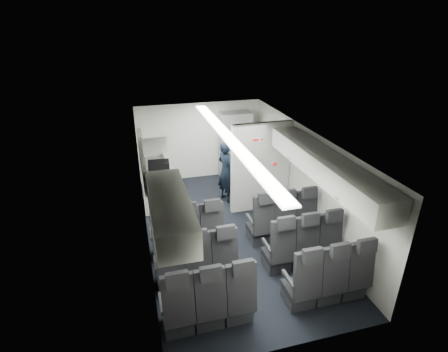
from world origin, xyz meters
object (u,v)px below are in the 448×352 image
seat_row_front (236,229)px  galley_unit (235,146)px  boarding_door (143,171)px  carry_on_bag (159,167)px  seat_row_rear (271,292)px  seat_row_mid (251,257)px  flight_attendant (226,171)px

seat_row_front → galley_unit: galley_unit is taller
galley_unit → boarding_door: size_ratio=1.02×
seat_row_front → boarding_door: bearing=128.2°
seat_row_front → carry_on_bag: 1.98m
seat_row_front → seat_row_rear: same height
seat_row_front → seat_row_mid: size_ratio=1.00×
seat_row_rear → boarding_door: bearing=112.9°
seat_row_mid → flight_attendant: size_ratio=2.14×
boarding_door → carry_on_bag: (0.25, -1.87, 0.84)m
carry_on_bag → boarding_door: bearing=101.5°
seat_row_rear → flight_attendant: 3.81m
seat_row_mid → galley_unit: size_ratio=1.75×
carry_on_bag → flight_attendant: bearing=49.5°
seat_row_front → flight_attendant: size_ratio=2.14×
seat_row_rear → flight_attendant: flight_attendant is taller
seat_row_rear → boarding_door: (-1.64, 3.89, 0.55)m
seat_row_mid → carry_on_bag: bearing=141.3°
carry_on_bag → seat_row_rear: bearing=-51.4°
seat_row_rear → carry_on_bag: size_ratio=9.04×
seat_row_mid → carry_on_bag: size_ratio=9.04×
carry_on_bag → seat_row_front: bearing=-4.8°
seat_row_mid → boarding_door: (-1.64, 2.99, 0.55)m
seat_row_front → flight_attendant: 2.04m
flight_attendant → carry_on_bag: carry_on_bag is taller
seat_row_rear → boarding_door: size_ratio=1.79×
galley_unit → flight_attendant: 1.43m
galley_unit → boarding_door: galley_unit is taller
seat_row_rear → carry_on_bag: 2.82m
seat_row_mid → boarding_door: bearing=118.8°
seat_row_mid → flight_attendant: bearing=83.3°
seat_row_front → carry_on_bag: (-1.39, 0.21, 1.40)m
seat_row_mid → seat_row_rear: bearing=-90.0°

